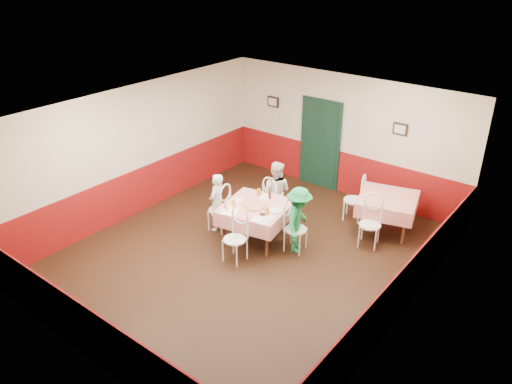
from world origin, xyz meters
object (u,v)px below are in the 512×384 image
Objects in this scene: chair_second_a at (354,200)px; diner_far at (276,191)px; beer_bottle at (270,194)px; diner_left at (217,202)px; glass_b at (267,211)px; second_table at (386,214)px; main_table at (256,223)px; chair_far at (275,202)px; glass_a at (233,203)px; chair_left at (219,210)px; wallet at (263,214)px; pizza at (254,206)px; chair_right at (296,229)px; diner_right at (299,220)px; chair_second_b at (370,225)px; glass_c at (259,193)px; chair_near at (235,239)px.

diner_far is (-1.29, -1.04, 0.22)m from chair_second_a.
diner_left is at bearing -148.83° from beer_bottle.
beer_bottle is 1.11m from diner_left.
second_table is at bearing 54.79° from glass_b.
chair_far reaches higher than main_table.
glass_b is at bearing 10.08° from glass_a.
chair_left is 1.21m from wallet.
diner_left reaches higher than beer_bottle.
glass_b is 0.73× the size of beer_bottle.
chair_left reaches higher than pizza.
main_table is 0.91× the size of diner_far.
wallet reaches higher than main_table.
glass_b is 0.12× the size of diner_left.
diner_left reaches higher than second_table.
second_table is 2.31m from chair_far.
chair_far is 4.34× the size of beer_bottle.
main_table is 8.10× the size of glass_b.
chair_right is 0.71m from wallet.
pizza is (0.01, -0.07, 0.40)m from main_table.
wallet is at bearing 105.02° from diner_right.
diner_right is at bearing -119.28° from second_table.
chair_second_a is 4.34× the size of beer_bottle.
main_table is 9.69× the size of glass_a.
diner_right is at bearing 93.75° from chair_left.
diner_far is 1.01× the size of diner_right.
chair_left is 5.98× the size of glass_b.
glass_b is at bearing 104.04° from diner_right.
diner_far is (-0.50, 1.11, -0.10)m from wallet.
pizza is 0.91m from diner_right.
second_table is at bearing 39.98° from beer_bottle.
chair_right is (0.84, 0.16, 0.08)m from main_table.
main_table is 0.56m from wallet.
chair_left is at bearing -58.16° from chair_second_a.
chair_far is 0.67× the size of diner_far.
chair_right is 0.92m from pizza.
chair_second_b is at bearing -167.37° from chair_far.
diner_left reaches higher than chair_right.
chair_second_b is at bearing 21.57° from glass_c.
chair_right is 1.00× the size of chair_second_b.
glass_a is at bearing 90.70° from diner_right.
chair_second_b is at bearing 30.01° from chair_second_a.
main_table is 0.63m from beer_bottle.
second_table is (1.87, 1.93, 0.00)m from main_table.
main_table is 0.85m from chair_left.
chair_second_a is at bearing 67.78° from chair_near.
second_table is at bearing -40.08° from chair_right.
chair_left is 0.17m from diner_left.
chair_left is 5.92× the size of glass_c.
diner_left is at bearing -169.30° from main_table.
chair_near reaches higher than main_table.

